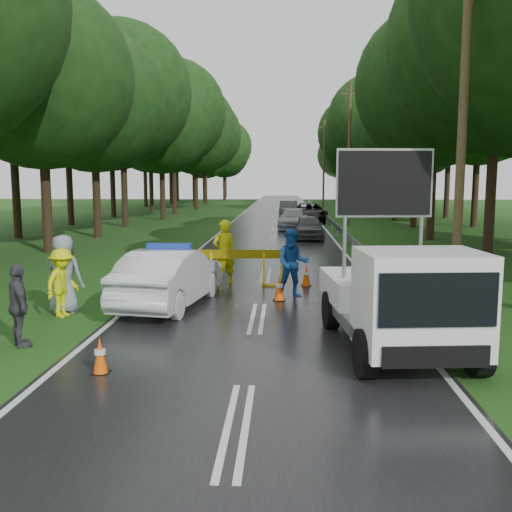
# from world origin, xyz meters

# --- Properties ---
(ground) EXTENTS (160.00, 160.00, 0.00)m
(ground) POSITION_xyz_m (0.00, 0.00, 0.00)
(ground) COLOR #1B4413
(ground) RESTS_ON ground
(road) EXTENTS (7.00, 140.00, 0.02)m
(road) POSITION_xyz_m (0.00, 30.00, 0.01)
(road) COLOR black
(road) RESTS_ON ground
(guardrail) EXTENTS (0.12, 60.06, 0.70)m
(guardrail) POSITION_xyz_m (3.70, 29.67, 0.55)
(guardrail) COLOR gray
(guardrail) RESTS_ON ground
(utility_pole_near) EXTENTS (1.40, 0.24, 10.00)m
(utility_pole_near) POSITION_xyz_m (5.20, 2.00, 5.06)
(utility_pole_near) COLOR #4F3825
(utility_pole_near) RESTS_ON ground
(utility_pole_mid) EXTENTS (1.40, 0.24, 10.00)m
(utility_pole_mid) POSITION_xyz_m (5.20, 28.00, 5.06)
(utility_pole_mid) COLOR #4F3825
(utility_pole_mid) RESTS_ON ground
(utility_pole_far) EXTENTS (1.40, 0.24, 10.00)m
(utility_pole_far) POSITION_xyz_m (5.20, 54.00, 5.06)
(utility_pole_far) COLOR #4F3825
(utility_pole_far) RESTS_ON ground
(police_sedan) EXTENTS (2.30, 4.75, 1.65)m
(police_sedan) POSITION_xyz_m (-2.34, 1.20, 0.76)
(police_sedan) COLOR silver
(police_sedan) RESTS_ON ground
(work_truck) EXTENTS (2.60, 5.05, 3.88)m
(work_truck) POSITION_xyz_m (2.80, -2.54, 1.05)
(work_truck) COLOR gray
(work_truck) RESTS_ON ground
(barrier) EXTENTS (2.80, 0.21, 1.16)m
(barrier) POSITION_xyz_m (-0.80, 4.00, 0.87)
(barrier) COLOR yellow
(barrier) RESTS_ON ground
(officer) EXTENTS (0.89, 0.81, 2.05)m
(officer) POSITION_xyz_m (-1.25, 4.31, 1.03)
(officer) COLOR #D0CE0B
(officer) RESTS_ON ground
(civilian) EXTENTS (0.96, 0.75, 1.93)m
(civilian) POSITION_xyz_m (0.87, 2.59, 0.96)
(civilian) COLOR #1A51A9
(civilian) RESTS_ON ground
(bystander_left) EXTENTS (0.90, 1.21, 1.66)m
(bystander_left) POSITION_xyz_m (-4.71, 0.00, 0.83)
(bystander_left) COLOR #E5E90C
(bystander_left) RESTS_ON ground
(bystander_mid) EXTENTS (0.92, 1.02, 1.66)m
(bystander_mid) POSITION_xyz_m (-4.60, -2.50, 0.83)
(bystander_mid) COLOR #3D3F45
(bystander_mid) RESTS_ON ground
(bystander_right) EXTENTS (1.04, 0.76, 1.96)m
(bystander_right) POSITION_xyz_m (-4.80, 0.36, 0.98)
(bystander_right) COLOR gray
(bystander_right) RESTS_ON ground
(queue_car_first) EXTENTS (1.60, 3.90, 1.32)m
(queue_car_first) POSITION_xyz_m (2.01, 18.29, 0.66)
(queue_car_first) COLOR #47494F
(queue_car_first) RESTS_ON ground
(queue_car_second) EXTENTS (2.11, 4.71, 1.34)m
(queue_car_second) POSITION_xyz_m (1.21, 24.29, 0.67)
(queue_car_second) COLOR #9EA0A5
(queue_car_second) RESTS_ON ground
(queue_car_third) EXTENTS (2.69, 5.47, 1.49)m
(queue_car_third) POSITION_xyz_m (2.53, 30.29, 0.75)
(queue_car_third) COLOR black
(queue_car_third) RESTS_ON ground
(queue_car_fourth) EXTENTS (1.63, 4.33, 1.41)m
(queue_car_fourth) POSITION_xyz_m (1.01, 36.29, 0.71)
(queue_car_fourth) COLOR #44484C
(queue_car_fourth) RESTS_ON ground
(cone_near_left) EXTENTS (0.31, 0.31, 0.65)m
(cone_near_left) POSITION_xyz_m (-2.50, -4.00, 0.31)
(cone_near_left) COLOR black
(cone_near_left) RESTS_ON ground
(cone_center) EXTENTS (0.34, 0.34, 0.72)m
(cone_center) POSITION_xyz_m (0.50, 2.00, 0.35)
(cone_center) COLOR black
(cone_center) RESTS_ON ground
(cone_far) EXTENTS (0.33, 0.33, 0.69)m
(cone_far) POSITION_xyz_m (1.32, 4.17, 0.34)
(cone_far) COLOR black
(cone_far) RESTS_ON ground
(cone_left_mid) EXTENTS (0.34, 0.34, 0.72)m
(cone_left_mid) POSITION_xyz_m (-2.68, 1.42, 0.35)
(cone_left_mid) COLOR black
(cone_left_mid) RESTS_ON ground
(cone_right) EXTENTS (0.37, 0.37, 0.79)m
(cone_right) POSITION_xyz_m (2.40, 3.92, 0.38)
(cone_right) COLOR black
(cone_right) RESTS_ON ground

